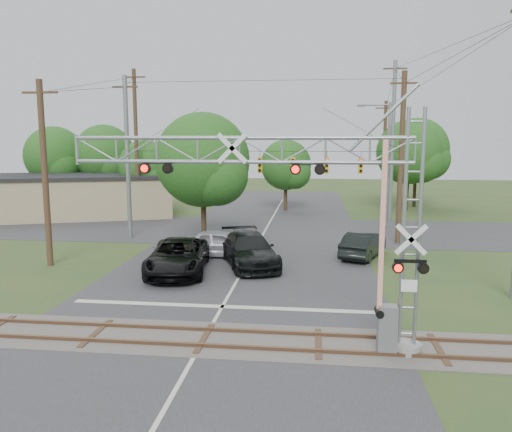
# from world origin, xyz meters

# --- Properties ---
(ground) EXTENTS (160.00, 160.00, 0.00)m
(ground) POSITION_xyz_m (0.00, 0.00, 0.00)
(ground) COLOR #2B4620
(ground) RESTS_ON ground
(road_main) EXTENTS (14.00, 90.00, 0.02)m
(road_main) POSITION_xyz_m (0.00, 10.00, 0.01)
(road_main) COLOR #2D2D30
(road_main) RESTS_ON ground
(road_cross) EXTENTS (90.00, 12.00, 0.02)m
(road_cross) POSITION_xyz_m (0.00, 24.00, 0.01)
(road_cross) COLOR #2D2D30
(road_cross) RESTS_ON ground
(railroad_track) EXTENTS (90.00, 3.20, 0.17)m
(railroad_track) POSITION_xyz_m (0.00, 2.00, 0.03)
(railroad_track) COLOR #46423D
(railroad_track) RESTS_ON ground
(crossing_gantry) EXTENTS (11.67, 1.02, 7.98)m
(crossing_gantry) POSITION_xyz_m (3.45, 1.63, 4.92)
(crossing_gantry) COLOR gray
(crossing_gantry) RESTS_ON ground
(traffic_signal_span) EXTENTS (19.34, 0.36, 11.50)m
(traffic_signal_span) POSITION_xyz_m (0.88, 20.00, 5.66)
(traffic_signal_span) COLOR gray
(traffic_signal_span) RESTS_ON ground
(pickup_black) EXTENTS (3.77, 6.71, 1.77)m
(pickup_black) POSITION_xyz_m (-3.38, 10.76, 0.88)
(pickup_black) COLOR black
(pickup_black) RESTS_ON ground
(car_dark) EXTENTS (4.50, 6.73, 1.81)m
(car_dark) POSITION_xyz_m (0.19, 12.72, 0.91)
(car_dark) COLOR black
(car_dark) RESTS_ON ground
(sedan_silver) EXTENTS (4.82, 1.95, 1.64)m
(sedan_silver) POSITION_xyz_m (-1.79, 14.72, 0.82)
(sedan_silver) COLOR #B3B5BB
(sedan_silver) RESTS_ON ground
(suv_dark) EXTENTS (3.25, 5.04, 1.57)m
(suv_dark) POSITION_xyz_m (6.76, 15.56, 0.78)
(suv_dark) COLOR black
(suv_dark) RESTS_ON ground
(commercial_building) EXTENTS (18.55, 13.70, 3.88)m
(commercial_building) POSITION_xyz_m (-17.85, 29.66, 1.95)
(commercial_building) COLOR #968864
(commercial_building) RESTS_ON ground
(streetlight) EXTENTS (2.67, 0.28, 10.03)m
(streetlight) POSITION_xyz_m (9.42, 26.94, 5.61)
(streetlight) COLOR gray
(streetlight) RESTS_ON ground
(utility_poles) EXTENTS (26.50, 29.63, 13.76)m
(utility_poles) POSITION_xyz_m (2.57, 23.30, 6.28)
(utility_poles) COLOR #3C281C
(utility_poles) RESTS_ON ground
(treeline) EXTENTS (55.70, 28.72, 9.40)m
(treeline) POSITION_xyz_m (1.65, 31.26, 5.57)
(treeline) COLOR #372919
(treeline) RESTS_ON ground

